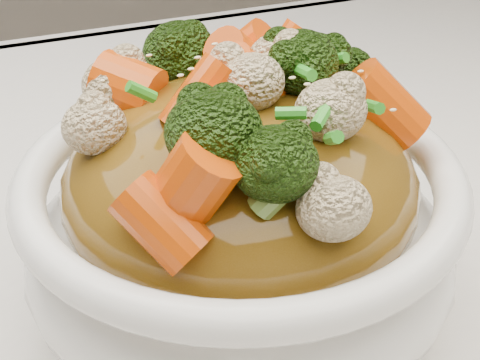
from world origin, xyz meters
name	(u,v)px	position (x,y,z in m)	size (l,w,h in m)	color
tablecloth	(183,318)	(0.00, 0.00, 0.73)	(1.20, 0.80, 0.04)	white
bowl	(240,234)	(0.03, -0.02, 0.79)	(0.22, 0.22, 0.09)	white
sauce_base	(240,185)	(0.03, -0.02, 0.82)	(0.17, 0.17, 0.10)	brown
carrots	(240,66)	(0.03, -0.02, 0.89)	(0.17, 0.17, 0.05)	#D04806
broccoli	(240,68)	(0.03, -0.02, 0.88)	(0.17, 0.17, 0.04)	black
cauliflower	(240,72)	(0.03, -0.02, 0.88)	(0.17, 0.17, 0.04)	beige
scallions	(240,64)	(0.03, -0.02, 0.89)	(0.13, 0.13, 0.02)	#2D9522
sesame_seeds	(240,64)	(0.03, -0.02, 0.89)	(0.16, 0.16, 0.01)	beige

